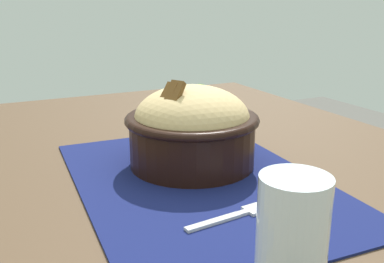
% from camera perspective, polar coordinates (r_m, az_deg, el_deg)
% --- Properties ---
extents(table, '(1.24, 0.88, 0.75)m').
position_cam_1_polar(table, '(0.62, 0.25, -12.97)').
color(table, '#4C3826').
rests_on(table, ground_plane).
extents(placemat, '(0.46, 0.33, 0.00)m').
position_cam_1_polar(placemat, '(0.59, 0.86, -6.50)').
color(placemat, '#11194C').
rests_on(placemat, table).
extents(bowl, '(0.23, 0.23, 0.13)m').
position_cam_1_polar(bowl, '(0.63, 0.00, 0.50)').
color(bowl, black).
rests_on(bowl, placemat).
extents(fork, '(0.03, 0.13, 0.00)m').
position_cam_1_polar(fork, '(0.50, 6.37, -10.54)').
color(fork, '#BCBCBC').
rests_on(fork, placemat).
extents(drinking_glass, '(0.06, 0.06, 0.10)m').
position_cam_1_polar(drinking_glass, '(0.39, 12.83, -13.41)').
color(drinking_glass, silver).
rests_on(drinking_glass, table).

